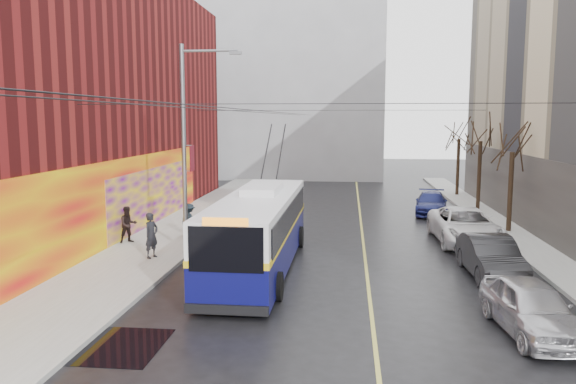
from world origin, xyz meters
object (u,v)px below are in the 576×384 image
object	(u,v)px
parked_car_b	(491,257)
pedestrian_a	(151,235)
parked_car_a	(532,308)
tree_mid	(481,129)
streetlight_pole	(187,143)
following_car	(285,212)
trolleybus	(259,229)
pedestrian_b	(128,225)
tree_far	(459,129)
pedestrian_c	(189,220)
parked_car_c	(465,226)
parked_car_d	(431,203)
tree_near	(513,137)

from	to	relation	value
parked_car_b	pedestrian_a	world-z (taller)	pedestrian_a
parked_car_a	parked_car_b	bearing A→B (deg)	81.38
parked_car_a	tree_mid	bearing A→B (deg)	75.50
streetlight_pole	following_car	distance (m)	9.00
trolleybus	parked_car_a	world-z (taller)	trolleybus
pedestrian_a	pedestrian_b	size ratio (longest dim) A/B	1.11
streetlight_pole	tree_far	size ratio (longest dim) A/B	1.37
pedestrian_a	pedestrian_b	xyz separation A→B (m)	(-2.08, 2.67, -0.09)
pedestrian_a	pedestrian_c	bearing A→B (deg)	19.82
streetlight_pole	parked_car_c	size ratio (longest dim) A/B	1.51
tree_mid	pedestrian_a	distance (m)	22.20
parked_car_d	trolleybus	bearing A→B (deg)	-114.15
streetlight_pole	parked_car_d	world-z (taller)	streetlight_pole
trolleybus	following_car	bearing A→B (deg)	90.47
following_car	tree_far	bearing A→B (deg)	39.65
streetlight_pole	pedestrian_a	distance (m)	4.20
streetlight_pole	tree_mid	size ratio (longest dim) A/B	1.35
parked_car_d	following_car	distance (m)	9.72
tree_near	pedestrian_c	world-z (taller)	tree_near
parked_car_a	following_car	size ratio (longest dim) A/B	1.07
tree_near	parked_car_d	xyz separation A→B (m)	(-3.10, 5.68, -4.30)
streetlight_pole	pedestrian_c	world-z (taller)	streetlight_pole
parked_car_a	parked_car_d	size ratio (longest dim) A/B	0.94
pedestrian_c	streetlight_pole	bearing A→B (deg)	136.38
parked_car_a	pedestrian_c	bearing A→B (deg)	133.32
parked_car_b	parked_car_c	world-z (taller)	parked_car_c
tree_mid	trolleybus	xyz separation A→B (m)	(-11.72, -15.09, -3.69)
following_car	pedestrian_c	size ratio (longest dim) A/B	2.56
trolleybus	tree_mid	bearing A→B (deg)	52.51
tree_mid	pedestrian_c	xyz separation A→B (m)	(-16.03, -9.91, -4.31)
trolleybus	parked_car_b	xyz separation A→B (m)	(8.80, -0.24, -0.80)
following_car	pedestrian_b	distance (m)	8.98
parked_car_a	pedestrian_a	xyz separation A→B (m)	(-13.13, 6.56, 0.35)
parked_car_b	following_car	xyz separation A→B (m)	(-8.82, 9.56, -0.07)
trolleybus	parked_car_a	distance (m)	10.41
following_car	pedestrian_c	world-z (taller)	pedestrian_c
tree_far	following_car	distance (m)	17.91
parked_car_b	following_car	distance (m)	13.01
parked_car_a	parked_car_c	size ratio (longest dim) A/B	0.73
tree_far	pedestrian_c	xyz separation A→B (m)	(-16.03, -16.91, -4.20)
streetlight_pole	following_car	size ratio (longest dim) A/B	2.21
parked_car_b	pedestrian_c	size ratio (longest dim) A/B	2.91
tree_near	pedestrian_c	bearing A→B (deg)	-169.70
tree_mid	following_car	xyz separation A→B (m)	(-11.74, -5.77, -4.56)
tree_far	streetlight_pole	bearing A→B (deg)	-127.12
following_car	pedestrian_c	bearing A→B (deg)	-143.76
parked_car_b	pedestrian_c	world-z (taller)	pedestrian_c
trolleybus	parked_car_c	distance (m)	10.62
tree_far	parked_car_b	world-z (taller)	tree_far
tree_far	parked_car_a	xyz separation A→B (m)	(-3.20, -28.00, -4.40)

